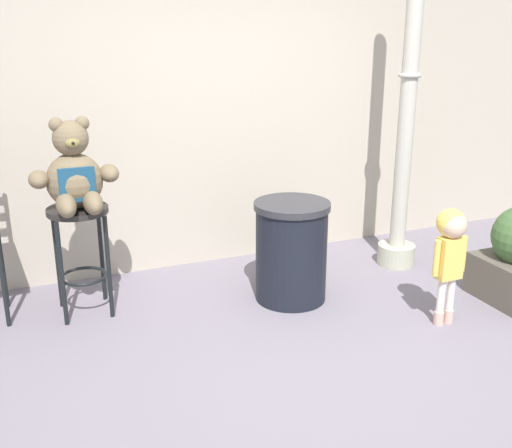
% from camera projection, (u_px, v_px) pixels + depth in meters
% --- Properties ---
extents(ground_plane, '(24.00, 24.00, 0.00)m').
position_uv_depth(ground_plane, '(323.00, 367.00, 3.78)').
color(ground_plane, slate).
extents(building_wall, '(6.93, 0.30, 3.05)m').
position_uv_depth(building_wall, '(209.00, 86.00, 5.16)').
color(building_wall, '#B7AB99').
rests_on(building_wall, ground_plane).
extents(bar_stool_with_teddy, '(0.43, 0.43, 0.80)m').
position_uv_depth(bar_stool_with_teddy, '(80.00, 237.00, 4.33)').
color(bar_stool_with_teddy, '#272422').
rests_on(bar_stool_with_teddy, ground_plane).
extents(teddy_bear, '(0.60, 0.54, 0.64)m').
position_uv_depth(teddy_bear, '(75.00, 176.00, 4.16)').
color(teddy_bear, '#726148').
rests_on(teddy_bear, bar_stool_with_teddy).
extents(child_walking, '(0.27, 0.21, 0.84)m').
position_uv_depth(child_walking, '(451.00, 242.00, 4.15)').
color(child_walking, '#D0A798').
rests_on(child_walking, ground_plane).
extents(trash_bin, '(0.57, 0.57, 0.77)m').
position_uv_depth(trash_bin, '(291.00, 251.00, 4.61)').
color(trash_bin, black).
rests_on(trash_bin, ground_plane).
extents(lamppost, '(0.32, 0.32, 2.82)m').
position_uv_depth(lamppost, '(405.00, 139.00, 5.05)').
color(lamppost, '#ACAD97').
rests_on(lamppost, ground_plane).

